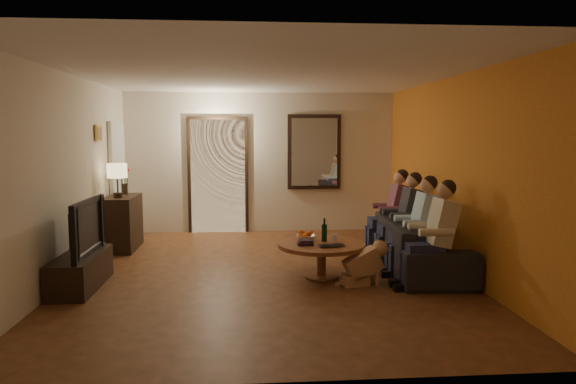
{
  "coord_description": "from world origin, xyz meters",
  "views": [
    {
      "loc": [
        -0.24,
        -6.62,
        1.84
      ],
      "look_at": [
        0.3,
        0.3,
        1.05
      ],
      "focal_mm": 32.0,
      "sensor_mm": 36.0,
      "label": 1
    }
  ],
  "objects": [
    {
      "name": "mirror_glass",
      "position": [
        1.0,
        2.93,
        1.5
      ],
      "size": [
        0.86,
        0.02,
        1.26
      ],
      "primitive_type": "cube",
      "color": "white",
      "rests_on": "back_wall"
    },
    {
      "name": "bowl",
      "position": [
        0.51,
        -0.01,
        0.48
      ],
      "size": [
        0.26,
        0.26,
        0.06
      ],
      "primitive_type": "imported",
      "color": "white",
      "rests_on": "coffee_table"
    },
    {
      "name": "tv_stand",
      "position": [
        -2.25,
        -0.45,
        0.2
      ],
      "size": [
        0.45,
        1.21,
        0.4
      ],
      "primitive_type": "cube",
      "color": "black",
      "rests_on": "floor"
    },
    {
      "name": "person_b",
      "position": [
        1.98,
        -0.2,
        0.6
      ],
      "size": [
        0.6,
        0.4,
        1.2
      ],
      "primitive_type": null,
      "color": "tan",
      "rests_on": "sofa"
    },
    {
      "name": "wine_bottle",
      "position": [
        0.74,
        -0.13,
        0.6
      ],
      "size": [
        0.07,
        0.07,
        0.31
      ],
      "primitive_type": null,
      "color": "black",
      "rests_on": "coffee_table"
    },
    {
      "name": "dog",
      "position": [
        1.15,
        -0.61,
        0.28
      ],
      "size": [
        0.59,
        0.34,
        0.56
      ],
      "primitive_type": null,
      "rotation": [
        0.0,
        0.0,
        0.18
      ],
      "color": "#B97B55",
      "rests_on": "floor"
    },
    {
      "name": "right_wall",
      "position": [
        2.5,
        0.0,
        1.3
      ],
      "size": [
        0.02,
        6.0,
        2.6
      ],
      "primitive_type": "cube",
      "color": "beige",
      "rests_on": "floor"
    },
    {
      "name": "kitchen_doorway",
      "position": [
        -0.8,
        2.98,
        1.05
      ],
      "size": [
        1.0,
        0.06,
        2.1
      ],
      "primitive_type": "cube",
      "color": "#FFE0A5",
      "rests_on": "floor"
    },
    {
      "name": "front_wall",
      "position": [
        0.0,
        -3.0,
        1.3
      ],
      "size": [
        5.0,
        0.02,
        2.6
      ],
      "primitive_type": "cube",
      "color": "beige",
      "rests_on": "floor"
    },
    {
      "name": "wine_glass",
      "position": [
        0.87,
        -0.18,
        0.5
      ],
      "size": [
        0.06,
        0.06,
        0.1
      ],
      "primitive_type": "cylinder",
      "color": "silver",
      "rests_on": "coffee_table"
    },
    {
      "name": "ceiling",
      "position": [
        0.0,
        0.0,
        2.6
      ],
      "size": [
        5.0,
        6.0,
        0.01
      ],
      "primitive_type": "cube",
      "color": "white",
      "rests_on": "back_wall"
    },
    {
      "name": "fridge_glimpse",
      "position": [
        -0.55,
        2.98,
        0.9
      ],
      "size": [
        0.45,
        0.03,
        1.7
      ],
      "primitive_type": "cube",
      "color": "silver",
      "rests_on": "floor"
    },
    {
      "name": "white_door",
      "position": [
        -2.46,
        2.3,
        1.02
      ],
      "size": [
        0.06,
        0.85,
        2.04
      ],
      "primitive_type": "cube",
      "color": "white",
      "rests_on": "floor"
    },
    {
      "name": "art_canvas",
      "position": [
        -2.46,
        1.3,
        1.85
      ],
      "size": [
        0.01,
        0.22,
        0.18
      ],
      "primitive_type": "cube",
      "color": "brown",
      "rests_on": "left_wall"
    },
    {
      "name": "framed_art",
      "position": [
        -2.47,
        1.3,
        1.85
      ],
      "size": [
        0.03,
        0.28,
        0.24
      ],
      "primitive_type": "cube",
      "color": "#B28C33",
      "rests_on": "left_wall"
    },
    {
      "name": "tv",
      "position": [
        -2.25,
        -0.45,
        0.74
      ],
      "size": [
        1.15,
        0.15,
        0.66
      ],
      "primitive_type": "imported",
      "rotation": [
        0.0,
        0.0,
        1.57
      ],
      "color": "black",
      "rests_on": "tv_stand"
    },
    {
      "name": "table_lamp",
      "position": [
        -2.25,
        1.43,
        1.12
      ],
      "size": [
        0.3,
        0.3,
        0.54
      ],
      "primitive_type": null,
      "color": "beige",
      "rests_on": "dresser"
    },
    {
      "name": "orange_accent",
      "position": [
        2.49,
        0.0,
        1.3
      ],
      "size": [
        0.01,
        6.0,
        2.6
      ],
      "primitive_type": "cube",
      "color": "#D15D23",
      "rests_on": "right_wall"
    },
    {
      "name": "coffee_table",
      "position": [
        0.69,
        -0.23,
        0.23
      ],
      "size": [
        1.37,
        1.37,
        0.45
      ],
      "primitive_type": "cylinder",
      "rotation": [
        0.0,
        0.0,
        -0.27
      ],
      "color": "brown",
      "rests_on": "floor"
    },
    {
      "name": "door_trim",
      "position": [
        -0.8,
        2.97,
        1.05
      ],
      "size": [
        1.12,
        0.04,
        2.22
      ],
      "primitive_type": "cube",
      "color": "black",
      "rests_on": "floor"
    },
    {
      "name": "flower_vase",
      "position": [
        -2.25,
        1.87,
        1.07
      ],
      "size": [
        0.14,
        0.14,
        0.44
      ],
      "primitive_type": null,
      "color": "red",
      "rests_on": "dresser"
    },
    {
      "name": "person_a",
      "position": [
        1.98,
        -0.8,
        0.6
      ],
      "size": [
        0.6,
        0.4,
        1.2
      ],
      "primitive_type": null,
      "color": "tan",
      "rests_on": "sofa"
    },
    {
      "name": "dresser",
      "position": [
        -2.25,
        1.65,
        0.43
      ],
      "size": [
        0.45,
        0.96,
        0.85
      ],
      "primitive_type": "cube",
      "color": "black",
      "rests_on": "floor"
    },
    {
      "name": "back_wall",
      "position": [
        0.0,
        3.0,
        1.3
      ],
      "size": [
        5.0,
        0.02,
        2.6
      ],
      "primitive_type": "cube",
      "color": "beige",
      "rests_on": "floor"
    },
    {
      "name": "left_wall",
      "position": [
        -2.5,
        0.0,
        1.3
      ],
      "size": [
        0.02,
        6.0,
        2.6
      ],
      "primitive_type": "cube",
      "color": "beige",
      "rests_on": "floor"
    },
    {
      "name": "floor",
      "position": [
        0.0,
        0.0,
        0.0
      ],
      "size": [
        5.0,
        6.0,
        0.01
      ],
      "primitive_type": "cube",
      "color": "#492E13",
      "rests_on": "ground"
    },
    {
      "name": "mirror_frame",
      "position": [
        1.0,
        2.96,
        1.5
      ],
      "size": [
        1.0,
        0.05,
        1.4
      ],
      "primitive_type": "cube",
      "color": "black",
      "rests_on": "back_wall"
    },
    {
      "name": "book_stack",
      "position": [
        0.47,
        -0.33,
        0.48
      ],
      "size": [
        0.2,
        0.15,
        0.07
      ],
      "primitive_type": null,
      "color": "black",
      "rests_on": "coffee_table"
    },
    {
      "name": "laptop",
      "position": [
        0.79,
        -0.51,
        0.46
      ],
      "size": [
        0.36,
        0.27,
        0.03
      ],
      "primitive_type": "imported",
      "rotation": [
        0.0,
        0.0,
        0.19
      ],
      "color": "black",
      "rests_on": "coffee_table"
    },
    {
      "name": "sofa",
      "position": [
        2.08,
        0.1,
        0.33
      ],
      "size": [
        2.34,
        1.05,
        0.67
      ],
      "primitive_type": "imported",
      "rotation": [
        0.0,
        0.0,
        1.5
      ],
      "color": "black",
      "rests_on": "floor"
    },
    {
      "name": "person_d",
      "position": [
        1.98,
        1.0,
        0.6
      ],
      "size": [
        0.6,
        0.4,
        1.2
      ],
      "primitive_type": null,
      "color": "tan",
      "rests_on": "sofa"
    },
    {
      "name": "person_c",
      "position": [
        1.98,
        0.4,
        0.6
      ],
      "size": [
        0.6,
        0.4,
        1.2
      ],
      "primitive_type": null,
      "color": "tan",
      "rests_on": "sofa"
    },
    {
      "name": "oranges",
      "position": [
        0.51,
        -0.01,
        0.55
      ],
      "size": [
        0.2,
        0.2,
        0.08
      ],
      "primitive_type": null,
      "color": "#DD5012",
      "rests_on": "bowl"
    }
  ]
}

